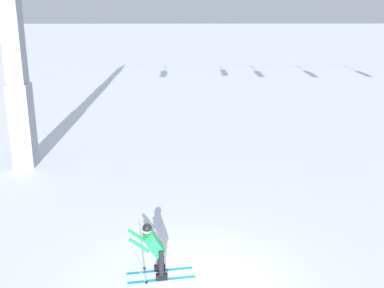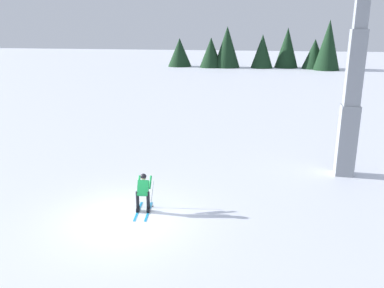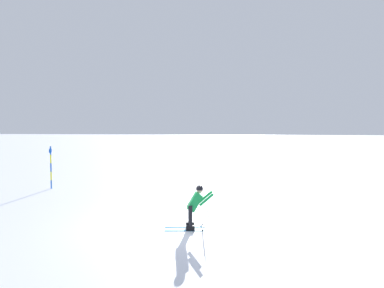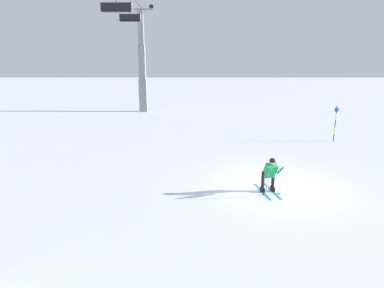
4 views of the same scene
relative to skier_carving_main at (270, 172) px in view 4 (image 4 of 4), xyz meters
name	(u,v)px [view 4 (image 4 of 4)]	position (x,y,z in m)	size (l,w,h in m)	color
ground_plane	(275,185)	(0.87, -0.47, -0.85)	(260.00, 260.00, 0.00)	white
skier_carving_main	(270,172)	(0.00, 0.00, 0.00)	(1.76, 0.86, 1.60)	#198CCC
lift_tower_far	(142,69)	(23.02, 8.38, 3.68)	(0.82, 2.75, 10.94)	gray
chairlift_seat_fourth	(116,7)	(12.37, 8.38, 8.04)	(0.61, 2.21, 2.29)	black
chairlift_seat_farthest	(130,17)	(17.35, 8.38, 8.06)	(0.61, 1.82, 2.29)	black
trail_marker_pole	(335,123)	(8.77, -6.30, 0.41)	(0.07, 0.28, 2.34)	blue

